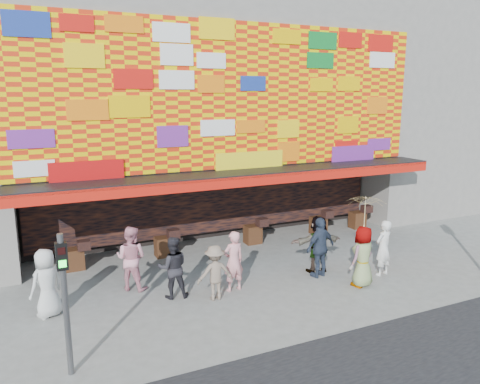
{
  "coord_description": "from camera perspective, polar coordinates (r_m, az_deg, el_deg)",
  "views": [
    {
      "loc": [
        -6.69,
        -10.78,
        5.64
      ],
      "look_at": [
        -0.75,
        2.0,
        2.67
      ],
      "focal_mm": 35.0,
      "sensor_mm": 36.0,
      "label": 1
    }
  ],
  "objects": [
    {
      "name": "ground",
      "position": [
        13.89,
        6.43,
        -12.13
      ],
      "size": [
        90.0,
        90.0,
        0.0
      ],
      "primitive_type": "plane",
      "color": "slate",
      "rests_on": "ground"
    },
    {
      "name": "shop_building",
      "position": [
        20.11,
        -5.59,
        10.7
      ],
      "size": [
        15.2,
        9.4,
        10.0
      ],
      "color": "gray",
      "rests_on": "ground"
    },
    {
      "name": "neighbor_right",
      "position": [
        27.21,
        21.91,
        11.84
      ],
      "size": [
        11.0,
        8.0,
        12.0
      ],
      "primitive_type": "cube",
      "color": "gray",
      "rests_on": "ground"
    },
    {
      "name": "signal_left",
      "position": [
        10.04,
        -20.62,
        -11.03
      ],
      "size": [
        0.22,
        0.2,
        3.0
      ],
      "color": "#59595B",
      "rests_on": "ground"
    },
    {
      "name": "ped_a",
      "position": [
        13.1,
        -22.52,
        -10.23
      ],
      "size": [
        1.05,
        0.95,
        1.81
      ],
      "primitive_type": "imported",
      "rotation": [
        0.0,
        0.0,
        3.68
      ],
      "color": "silver",
      "rests_on": "ground"
    },
    {
      "name": "ped_b",
      "position": [
        13.65,
        -0.8,
        -8.43
      ],
      "size": [
        0.7,
        0.5,
        1.79
      ],
      "primitive_type": "imported",
      "rotation": [
        0.0,
        0.0,
        3.25
      ],
      "color": "pink",
      "rests_on": "ground"
    },
    {
      "name": "ped_c",
      "position": [
        13.35,
        -8.21,
        -9.08
      ],
      "size": [
        0.98,
        0.83,
        1.77
      ],
      "primitive_type": "imported",
      "rotation": [
        0.0,
        0.0,
        2.93
      ],
      "color": "#242228",
      "rests_on": "ground"
    },
    {
      "name": "ped_d",
      "position": [
        13.16,
        -3.07,
        -9.78
      ],
      "size": [
        1.03,
        0.62,
        1.56
      ],
      "primitive_type": "imported",
      "rotation": [
        0.0,
        0.0,
        3.1
      ],
      "color": "#7F6D5C",
      "rests_on": "ground"
    },
    {
      "name": "ped_e",
      "position": [
        14.85,
        9.76,
        -6.66
      ],
      "size": [
        1.19,
        0.68,
        1.91
      ],
      "primitive_type": "imported",
      "rotation": [
        0.0,
        0.0,
        3.35
      ],
      "color": "#2C384E",
      "rests_on": "ground"
    },
    {
      "name": "ped_f",
      "position": [
        15.26,
        9.48,
        -6.26
      ],
      "size": [
        1.78,
        0.78,
        1.85
      ],
      "primitive_type": "imported",
      "rotation": [
        0.0,
        0.0,
        3.0
      ],
      "color": "gray",
      "rests_on": "ground"
    },
    {
      "name": "ped_g",
      "position": [
        14.42,
        14.74,
        -7.61
      ],
      "size": [
        1.02,
        0.8,
        1.84
      ],
      "primitive_type": "imported",
      "rotation": [
        0.0,
        0.0,
        3.41
      ],
      "color": "gray",
      "rests_on": "ground"
    },
    {
      "name": "ped_h",
      "position": [
        15.46,
        17.06,
        -6.53
      ],
      "size": [
        0.73,
        0.56,
        1.78
      ],
      "primitive_type": "imported",
      "rotation": [
        0.0,
        0.0,
        3.37
      ],
      "color": "silver",
      "rests_on": "ground"
    },
    {
      "name": "ped_i",
      "position": [
        14.09,
        -13.13,
        -7.85
      ],
      "size": [
        1.17,
        1.14,
        1.91
      ],
      "primitive_type": "imported",
      "rotation": [
        0.0,
        0.0,
        2.48
      ],
      "color": "pink",
      "rests_on": "ground"
    },
    {
      "name": "parasol",
      "position": [
        14.05,
        15.02,
        -2.56
      ],
      "size": [
        1.45,
        1.47,
        2.01
      ],
      "color": "#FBE69E",
      "rests_on": "ground"
    }
  ]
}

